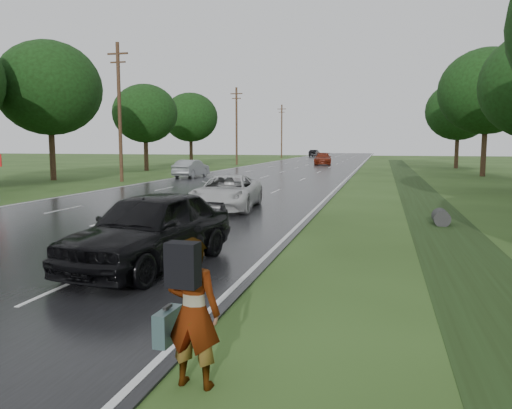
{
  "coord_description": "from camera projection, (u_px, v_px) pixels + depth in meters",
  "views": [
    {
      "loc": [
        9.48,
        -8.2,
        2.82
      ],
      "look_at": [
        6.45,
        3.74,
        1.3
      ],
      "focal_mm": 35.0,
      "sensor_mm": 36.0,
      "label": 1
    }
  ],
  "objects": [
    {
      "name": "utility_pole_mid",
      "position": [
        119.0,
        110.0,
        36.21
      ],
      "size": [
        1.6,
        0.26,
        10.0
      ],
      "color": "#3C2518",
      "rests_on": "ground"
    },
    {
      "name": "edge_stripe_east",
      "position": [
        356.0,
        170.0,
        52.18
      ],
      "size": [
        0.12,
        180.0,
        0.01
      ],
      "primitive_type": "cube",
      "color": "silver",
      "rests_on": "road"
    },
    {
      "name": "far_car_dark",
      "position": [
        314.0,
        153.0,
        104.8
      ],
      "size": [
        1.93,
        4.38,
        1.4
      ],
      "primitive_type": "imported",
      "rotation": [
        0.0,
        0.0,
        3.03
      ],
      "color": "black",
      "rests_on": "road"
    },
    {
      "name": "tree_east_f",
      "position": [
        459.0,
        111.0,
        55.52
      ],
      "size": [
        7.2,
        7.2,
        9.62
      ],
      "color": "#3C2518",
      "rests_on": "ground"
    },
    {
      "name": "drainage_ditch",
      "position": [
        422.0,
        197.0,
        25.73
      ],
      "size": [
        2.2,
        120.0,
        0.56
      ],
      "color": "black",
      "rests_on": "ground"
    },
    {
      "name": "tree_west_d",
      "position": [
        145.0,
        114.0,
        50.83
      ],
      "size": [
        6.6,
        6.6,
        8.8
      ],
      "color": "#3C2518",
      "rests_on": "ground"
    },
    {
      "name": "silver_sedan",
      "position": [
        191.0,
        168.0,
        41.0
      ],
      "size": [
        1.71,
        4.41,
        1.43
      ],
      "primitive_type": "imported",
      "rotation": [
        0.0,
        0.0,
        3.1
      ],
      "color": "gray",
      "rests_on": "road"
    },
    {
      "name": "dark_sedan",
      "position": [
        151.0,
        228.0,
        11.28
      ],
      "size": [
        2.68,
        5.27,
        1.72
      ],
      "primitive_type": "imported",
      "rotation": [
        0.0,
        0.0,
        -0.13
      ],
      "color": "black",
      "rests_on": "road"
    },
    {
      "name": "tree_east_d",
      "position": [
        487.0,
        91.0,
        41.88
      ],
      "size": [
        8.0,
        8.0,
        10.76
      ],
      "color": "#3C2518",
      "rests_on": "ground"
    },
    {
      "name": "pedestrian",
      "position": [
        191.0,
        310.0,
        5.72
      ],
      "size": [
        0.8,
        0.73,
        1.77
      ],
      "rotation": [
        0.0,
        0.0,
        3.1
      ],
      "color": "#A5998C",
      "rests_on": "ground"
    },
    {
      "name": "tree_west_c",
      "position": [
        49.0,
        88.0,
        37.42
      ],
      "size": [
        7.8,
        7.8,
        10.43
      ],
      "color": "#3C2518",
      "rests_on": "ground"
    },
    {
      "name": "utility_pole_far",
      "position": [
        237.0,
        125.0,
        65.07
      ],
      "size": [
        1.6,
        0.26,
        10.0
      ],
      "color": "#3C2518",
      "rests_on": "ground"
    },
    {
      "name": "utility_pole_distant",
      "position": [
        282.0,
        131.0,
        93.93
      ],
      "size": [
        1.6,
        0.26,
        10.0
      ],
      "color": "#3C2518",
      "rests_on": "ground"
    },
    {
      "name": "road",
      "position": [
        292.0,
        169.0,
        53.84
      ],
      "size": [
        14.0,
        180.0,
        0.04
      ],
      "primitive_type": "cube",
      "color": "black",
      "rests_on": "ground"
    },
    {
      "name": "edge_stripe_west",
      "position": [
        232.0,
        168.0,
        55.48
      ],
      "size": [
        0.12,
        180.0,
        0.01
      ],
      "primitive_type": "cube",
      "color": "silver",
      "rests_on": "road"
    },
    {
      "name": "tree_west_f",
      "position": [
        191.0,
        117.0,
        64.4
      ],
      "size": [
        7.0,
        7.0,
        9.29
      ],
      "color": "#3C2518",
      "rests_on": "ground"
    },
    {
      "name": "center_line",
      "position": [
        292.0,
        169.0,
        53.83
      ],
      "size": [
        0.12,
        180.0,
        0.01
      ],
      "primitive_type": "cube",
      "color": "silver",
      "rests_on": "road"
    },
    {
      "name": "far_car_red",
      "position": [
        323.0,
        159.0,
        65.27
      ],
      "size": [
        2.63,
        5.49,
        1.54
      ],
      "primitive_type": "imported",
      "rotation": [
        0.0,
        0.0,
        0.09
      ],
      "color": "maroon",
      "rests_on": "road"
    },
    {
      "name": "white_pickup",
      "position": [
        227.0,
        192.0,
        21.08
      ],
      "size": [
        2.83,
        5.35,
        1.43
      ],
      "primitive_type": "imported",
      "rotation": [
        0.0,
        0.0,
        0.09
      ],
      "color": "#BBBBBB",
      "rests_on": "road"
    }
  ]
}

